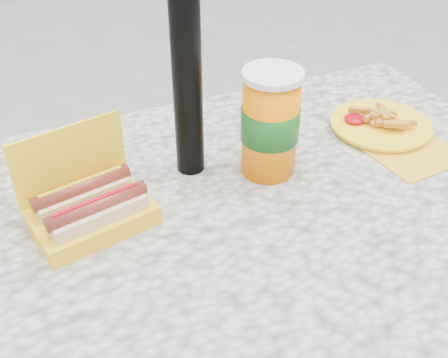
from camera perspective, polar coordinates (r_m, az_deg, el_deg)
name	(u,v)px	position (r m, az deg, el deg)	size (l,w,h in m)	color
picnic_table	(225,268)	(0.98, 0.10, -8.98)	(1.20, 0.80, 0.75)	beige
hotdog_box	(90,207)	(0.91, -13.46, -2.78)	(0.21, 0.16, 0.15)	yellow
fries_plate	(383,125)	(1.17, 15.81, 5.25)	(0.20, 0.28, 0.04)	gold
soda_cup	(270,123)	(0.97, 4.71, 5.68)	(0.10, 0.10, 0.19)	#FF7700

